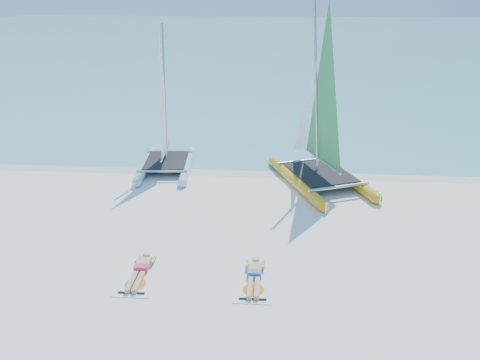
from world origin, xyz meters
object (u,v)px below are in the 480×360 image
object	(u,v)px
sunbather_a	(141,269)
sunbather_b	(254,275)
catamaran_yellow	(317,124)
towel_a	(139,277)
towel_b	(254,282)
catamaran_blue	(164,127)

from	to	relation	value
sunbather_a	sunbather_b	bearing A→B (deg)	-0.46
sunbather_b	catamaran_yellow	bearing A→B (deg)	74.00
towel_a	towel_b	world-z (taller)	same
catamaran_blue	sunbather_b	bearing A→B (deg)	-67.36
catamaran_yellow	towel_a	xyz separation A→B (m)	(-5.21, -7.50, -2.28)
catamaran_blue	catamaran_yellow	xyz separation A→B (m)	(6.27, -0.69, 0.47)
towel_b	sunbather_b	size ratio (longest dim) A/B	1.07
catamaran_yellow	sunbather_b	xyz separation A→B (m)	(-2.10, -7.33, -2.17)
sunbather_b	towel_b	bearing A→B (deg)	-90.00
catamaran_yellow	sunbather_a	bearing A→B (deg)	-147.24
catamaran_blue	towel_a	bearing A→B (deg)	-87.45
catamaran_yellow	towel_a	distance (m)	9.41
sunbather_a	towel_b	bearing A→B (deg)	-3.99
towel_a	sunbather_b	world-z (taller)	sunbather_b
catamaran_blue	sunbather_a	distance (m)	8.24
towel_b	catamaran_yellow	bearing A→B (deg)	74.38
sunbather_a	towel_b	distance (m)	3.12
catamaran_blue	sunbather_b	xyz separation A→B (m)	(4.17, -8.02, -1.70)
catamaran_blue	sunbather_a	xyz separation A→B (m)	(1.06, -8.00, -1.70)
towel_a	sunbather_a	size ratio (longest dim) A/B	1.07
catamaran_blue	sunbather_a	bearing A→B (deg)	-87.27
sunbather_a	towel_b	xyz separation A→B (m)	(3.11, -0.22, -0.11)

